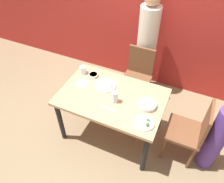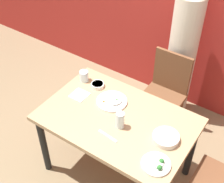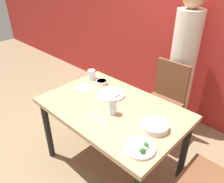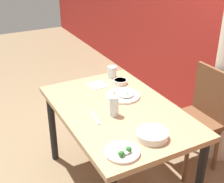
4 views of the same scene
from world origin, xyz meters
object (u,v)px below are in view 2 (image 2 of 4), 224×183
chair_adult_spot (164,92)px  glass_water_tall (84,76)px  person_adult (182,55)px  bowl_curry (166,138)px  plate_rice_adult (157,164)px

chair_adult_spot → glass_water_tall: bearing=-139.3°
chair_adult_spot → person_adult: size_ratio=0.56×
bowl_curry → plate_rice_adult: plate_rice_adult is taller
person_adult → glass_water_tall: (-0.60, -0.83, 0.01)m
person_adult → bowl_curry: person_adult is taller
glass_water_tall → chair_adult_spot: bearing=40.7°
plate_rice_adult → glass_water_tall: (-1.00, 0.46, 0.04)m
person_adult → plate_rice_adult: 1.35m
glass_water_tall → person_adult: bearing=54.3°
bowl_curry → plate_rice_adult: 0.25m
person_adult → bowl_curry: 1.10m
bowl_curry → glass_water_tall: (-0.95, 0.22, 0.02)m
person_adult → bowl_curry: bearing=-71.4°
person_adult → chair_adult_spot: bearing=-90.0°
chair_adult_spot → glass_water_tall: (-0.60, -0.51, 0.28)m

